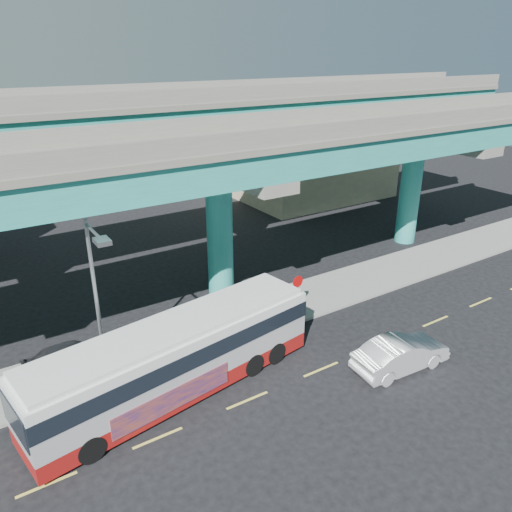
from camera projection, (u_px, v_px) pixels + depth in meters
ground at (317, 366)px, 23.11m from camera, size 120.00×120.00×0.00m
sidewalk at (253, 315)px, 27.33m from camera, size 70.00×4.00×0.15m
lane_markings at (321, 369)px, 22.87m from camera, size 58.00×0.12×0.01m
viaduct at (216, 139)px, 26.62m from camera, size 52.00×12.40×11.70m
building_beige at (311, 160)px, 48.58m from camera, size 14.00×10.23×7.00m
transit_bus at (176, 356)px, 20.73m from camera, size 13.08×4.67×3.29m
sedan at (401, 354)px, 22.67m from camera, size 2.34×4.95×1.55m
parked_car at (71, 357)px, 22.32m from camera, size 1.83×4.17×1.40m
street_lamp at (98, 286)px, 19.54m from camera, size 0.50×2.45×7.46m
stop_sign at (298, 287)px, 26.64m from camera, size 0.70×0.09×2.34m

